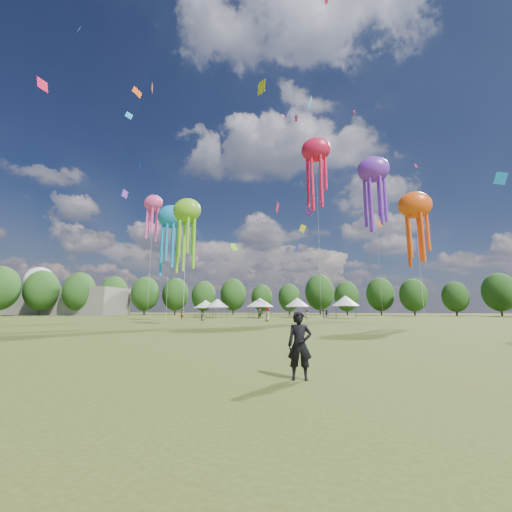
# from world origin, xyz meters

# --- Properties ---
(ground) EXTENTS (300.00, 300.00, 0.00)m
(ground) POSITION_xyz_m (0.00, 0.00, 0.00)
(ground) COLOR #384416
(ground) RESTS_ON ground
(observer_main) EXTENTS (0.63, 0.46, 1.60)m
(observer_main) POSITION_xyz_m (8.78, -2.30, 0.80)
(observer_main) COLOR black
(observer_main) RESTS_ON ground
(spectator_near) EXTENTS (0.88, 0.77, 1.53)m
(spectator_near) POSITION_xyz_m (-9.11, 33.80, 0.76)
(spectator_near) COLOR gray
(spectator_near) RESTS_ON ground
(spectators_far) EXTENTS (22.59, 23.84, 1.93)m
(spectators_far) POSITION_xyz_m (-0.31, 47.70, 0.89)
(spectators_far) COLOR gray
(spectators_far) RESTS_ON ground
(festival_tents) EXTENTS (34.28, 9.76, 4.28)m
(festival_tents) POSITION_xyz_m (-3.64, 54.47, 3.07)
(festival_tents) COLOR #47474C
(festival_tents) RESTS_ON ground
(show_kites) EXTENTS (48.12, 34.04, 31.01)m
(show_kites) POSITION_xyz_m (5.18, 42.10, 21.13)
(show_kites) COLOR #1888CD
(show_kites) RESTS_ON ground
(small_kites) EXTENTS (74.74, 52.23, 44.89)m
(small_kites) POSITION_xyz_m (2.98, 40.76, 30.18)
(small_kites) COLOR #1888CD
(small_kites) RESTS_ON ground
(treeline) EXTENTS (201.57, 95.24, 13.43)m
(treeline) POSITION_xyz_m (-3.87, 62.51, 6.54)
(treeline) COLOR #38281C
(treeline) RESTS_ON ground
(hangar) EXTENTS (40.00, 12.00, 8.00)m
(hangar) POSITION_xyz_m (-72.00, 72.00, 4.00)
(hangar) COLOR gray
(hangar) RESTS_ON ground
(radome) EXTENTS (9.00, 9.00, 16.00)m
(radome) POSITION_xyz_m (-88.00, 78.00, 9.99)
(radome) COLOR white
(radome) RESTS_ON ground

